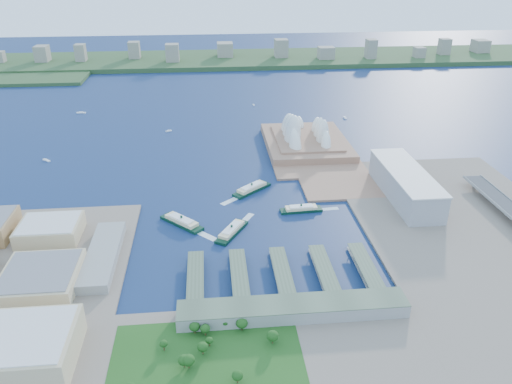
{
  "coord_description": "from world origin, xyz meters",
  "views": [
    {
      "loc": [
        -50.24,
        -474.31,
        289.89
      ],
      "look_at": [
        3.72,
        81.32,
        18.0
      ],
      "focal_mm": 35.0,
      "sensor_mm": 36.0,
      "label": 1
    }
  ],
  "objects": [
    {
      "name": "south_land",
      "position": [
        0.0,
        -210.0,
        1.5
      ],
      "size": [
        720.0,
        180.0,
        3.0
      ],
      "primitive_type": "cube",
      "color": "#7A6C5E",
      "rests_on": "ground"
    },
    {
      "name": "boat_e",
      "position": [
        42.03,
        526.21,
        1.17
      ],
      "size": [
        3.47,
        9.64,
        2.33
      ],
      "primitive_type": null,
      "rotation": [
        0.0,
        0.0,
        0.05
      ],
      "color": "white",
      "rests_on": "ground"
    },
    {
      "name": "park",
      "position": [
        -60.0,
        -190.0,
        11.0
      ],
      "size": [
        150.0,
        110.0,
        16.0
      ],
      "primitive_type": null,
      "color": "#194714",
      "rests_on": "south_land"
    },
    {
      "name": "opera_house",
      "position": [
        105.0,
        280.0,
        32.0
      ],
      "size": [
        134.0,
        180.0,
        58.0
      ],
      "primitive_type": null,
      "color": "white",
      "rests_on": "peninsula"
    },
    {
      "name": "east_land",
      "position": [
        240.0,
        -50.0,
        1.5
      ],
      "size": [
        240.0,
        500.0,
        3.0
      ],
      "primitive_type": "cube",
      "color": "#7A6C5E",
      "rests_on": "ground"
    },
    {
      "name": "ferry_a",
      "position": [
        -87.75,
        40.48,
        5.64
      ],
      "size": [
        52.75,
        53.18,
        11.29
      ],
      "primitive_type": null,
      "rotation": [
        0.0,
        0.0,
        0.78
      ],
      "color": "black",
      "rests_on": "ground"
    },
    {
      "name": "ferry_c",
      "position": [
        -30.45,
        14.16,
        5.32
      ],
      "size": [
        41.09,
        55.64,
        10.63
      ],
      "primitive_type": null,
      "rotation": [
        0.0,
        0.0,
        2.6
      ],
      "color": "black",
      "rests_on": "ground"
    },
    {
      "name": "ferry_wharves",
      "position": [
        14.0,
        -75.0,
        4.65
      ],
      "size": [
        184.0,
        90.0,
        9.3
      ],
      "primitive_type": null,
      "color": "#475641",
      "rests_on": "ground"
    },
    {
      "name": "terminal_building",
      "position": [
        15.0,
        -135.0,
        9.0
      ],
      "size": [
        200.0,
        28.0,
        12.0
      ],
      "primitive_type": "cube",
      "color": "gray",
      "rests_on": "south_land"
    },
    {
      "name": "toaster_building",
      "position": [
        195.0,
        80.0,
        20.5
      ],
      "size": [
        45.0,
        155.0,
        35.0
      ],
      "primitive_type": "cube",
      "color": "gray",
      "rests_on": "east_land"
    },
    {
      "name": "boat_b",
      "position": [
        -122.86,
        376.62,
        1.42
      ],
      "size": [
        11.01,
        8.27,
        2.84
      ],
      "primitive_type": null,
      "rotation": [
        0.0,
        0.0,
        2.07
      ],
      "color": "white",
      "rests_on": "ground"
    },
    {
      "name": "ferry_d",
      "position": [
        57.25,
        59.2,
        4.88
      ],
      "size": [
        52.32,
        16.44,
        9.75
      ],
      "primitive_type": null,
      "rotation": [
        0.0,
        0.0,
        1.64
      ],
      "color": "black",
      "rests_on": "ground"
    },
    {
      "name": "far_skyline",
      "position": [
        0.0,
        960.0,
        39.5
      ],
      "size": [
        1900.0,
        140.0,
        55.0
      ],
      "primitive_type": null,
      "color": "gray",
      "rests_on": "far_shore"
    },
    {
      "name": "ground",
      "position": [
        0.0,
        0.0,
        0.0
      ],
      "size": [
        3000.0,
        3000.0,
        0.0
      ],
      "primitive_type": "plane",
      "color": "#0E1D44",
      "rests_on": "ground"
    },
    {
      "name": "ferry_b",
      "position": [
        2.08,
        121.97,
        5.61
      ],
      "size": [
        54.53,
        50.58,
        11.22
      ],
      "primitive_type": null,
      "rotation": [
        0.0,
        0.0,
        -0.85
      ],
      "color": "black",
      "rests_on": "ground"
    },
    {
      "name": "far_shore",
      "position": [
        0.0,
        980.0,
        6.0
      ],
      "size": [
        2200.0,
        260.0,
        12.0
      ],
      "primitive_type": "cube",
      "color": "#2D4926",
      "rests_on": "ground"
    },
    {
      "name": "west_buildings",
      "position": [
        -250.0,
        -70.0,
        16.5
      ],
      "size": [
        200.0,
        280.0,
        27.0
      ],
      "primitive_type": null,
      "color": "#9E7A4F",
      "rests_on": "west_land"
    },
    {
      "name": "boat_a",
      "position": [
        -300.26,
        257.03,
        1.39
      ],
      "size": [
        13.33,
        12.03,
        2.78
      ],
      "primitive_type": null,
      "rotation": [
        0.0,
        0.0,
        0.87
      ],
      "color": "white",
      "rests_on": "ground"
    },
    {
      "name": "boat_d",
      "position": [
        -301.17,
        504.19,
        1.53
      ],
      "size": [
        18.56,
        6.44,
        3.07
      ],
      "primitive_type": null,
      "rotation": [
        0.0,
        0.0,
        1.43
      ],
      "color": "white",
      "rests_on": "ground"
    },
    {
      "name": "boat_c",
      "position": [
        207.3,
        421.61,
        1.54
      ],
      "size": [
        4.53,
        13.86,
        3.09
      ],
      "primitive_type": null,
      "rotation": [
        0.0,
        0.0,
        3.1
      ],
      "color": "white",
      "rests_on": "ground"
    },
    {
      "name": "peninsula",
      "position": [
        107.5,
        260.0,
        1.5
      ],
      "size": [
        135.0,
        220.0,
        3.0
      ],
      "primitive_type": "cube",
      "color": "#946951",
      "rests_on": "ground"
    }
  ]
}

